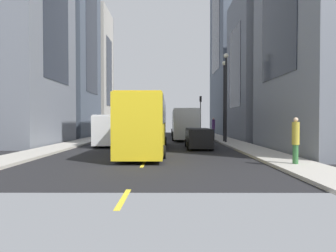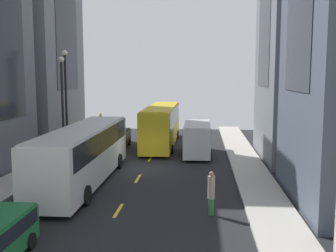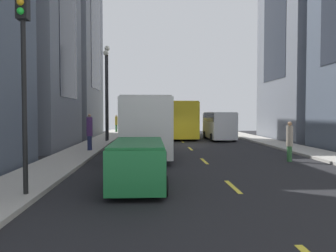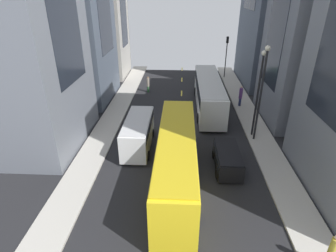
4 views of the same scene
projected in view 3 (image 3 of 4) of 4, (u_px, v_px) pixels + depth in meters
ground_plane at (186, 145)px, 26.24m from camera, size 40.73×40.73×0.00m
sidewalk_west at (94, 144)px, 25.87m from camera, size 2.35×44.00×0.15m
sidewalk_east at (275, 143)px, 26.62m from camera, size 2.35×44.00×0.15m
lane_stripe_1 at (233, 187)px, 11.28m from camera, size 0.16×2.00×0.01m
lane_stripe_2 at (204, 161)px, 17.26m from camera, size 0.16×2.00×0.01m
lane_stripe_3 at (191, 149)px, 23.25m from camera, size 0.16×2.00×0.01m
lane_stripe_4 at (182, 142)px, 29.24m from camera, size 0.16×2.00×0.01m
lane_stripe_5 at (177, 137)px, 35.23m from camera, size 0.16×2.00×0.01m
lane_stripe_6 at (173, 133)px, 41.21m from camera, size 0.16×2.00×0.01m
lane_stripe_7 at (170, 131)px, 47.20m from camera, size 0.16×2.00×0.01m
building_west_1 at (1, 35)px, 23.23m from camera, size 9.32×8.71×15.88m
building_west_2 at (48, 30)px, 34.90m from camera, size 10.05×10.51×22.44m
building_east_2 at (310, 6)px, 30.57m from camera, size 6.74×9.74×24.64m
city_bus_white at (147, 121)px, 21.71m from camera, size 2.80×12.98×3.35m
streetcar_yellow at (179, 117)px, 35.31m from camera, size 2.70×12.74×3.59m
delivery_van_white at (219, 124)px, 31.10m from camera, size 2.25×6.08×2.58m
car_green_0 at (138, 160)px, 11.24m from camera, size 1.90×4.30×1.55m
car_black_1 at (143, 129)px, 33.53m from camera, size 1.92×4.17×1.52m
pedestrian_waiting_curb at (90, 131)px, 21.11m from camera, size 0.38×0.38×2.30m
pedestrian_walking_far at (290, 140)px, 17.17m from camera, size 0.34×0.34×2.06m
pedestrian_crossing_near at (116, 123)px, 41.62m from camera, size 0.33×0.33×2.13m
traffic_light_near_corner at (23, 52)px, 9.52m from camera, size 0.32×0.44×5.91m
streetlamp_near at (106, 86)px, 27.99m from camera, size 0.44×0.44×7.62m
streetlamp_far at (107, 84)px, 28.80m from camera, size 0.44×0.44×8.15m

